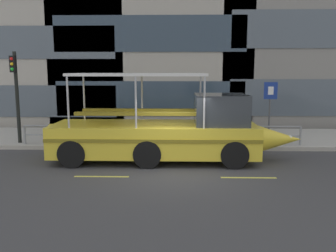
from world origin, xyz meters
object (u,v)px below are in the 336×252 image
at_px(traffic_light_pole, 16,88).
at_px(pedestrian_near_bow, 245,119).
at_px(parking_sign, 270,102).
at_px(duck_tour_boat, 169,133).

height_order(traffic_light_pole, pedestrian_near_bow, traffic_light_pole).
bearing_deg(parking_sign, duck_tour_boat, -149.21).
bearing_deg(pedestrian_near_bow, parking_sign, -42.07).
bearing_deg(duck_tour_boat, traffic_light_pole, 161.42).
xyz_separation_m(parking_sign, pedestrian_near_bow, (-0.95, 0.86, -0.90)).
bearing_deg(traffic_light_pole, parking_sign, 1.75).
bearing_deg(traffic_light_pole, pedestrian_near_bow, 6.60).
bearing_deg(traffic_light_pole, duck_tour_boat, -18.58).
bearing_deg(parking_sign, traffic_light_pole, -178.25).
distance_m(traffic_light_pole, pedestrian_near_bow, 10.61).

